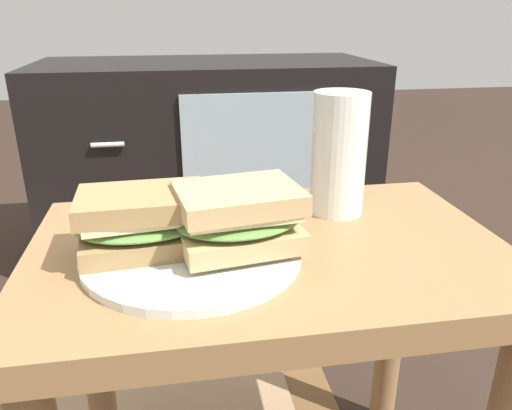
{
  "coord_description": "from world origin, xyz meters",
  "views": [
    {
      "loc": [
        -0.1,
        -0.52,
        0.72
      ],
      "look_at": [
        -0.02,
        0.0,
        0.51
      ],
      "focal_mm": 34.72,
      "sensor_mm": 36.0,
      "label": 1
    }
  ],
  "objects_px": {
    "sandwich_back": "(239,217)",
    "beer_glass": "(338,156)",
    "plate": "(192,253)",
    "sandwich_front": "(143,221)",
    "tv_cabinet": "(209,159)"
  },
  "relations": [
    {
      "from": "tv_cabinet",
      "to": "plate",
      "type": "relative_size",
      "value": 3.93
    },
    {
      "from": "plate",
      "to": "beer_glass",
      "type": "height_order",
      "value": "beer_glass"
    },
    {
      "from": "sandwich_back",
      "to": "beer_glass",
      "type": "xyz_separation_m",
      "value": [
        0.15,
        0.11,
        0.03
      ]
    },
    {
      "from": "plate",
      "to": "sandwich_front",
      "type": "xyz_separation_m",
      "value": [
        -0.05,
        0.01,
        0.04
      ]
    },
    {
      "from": "tv_cabinet",
      "to": "beer_glass",
      "type": "bearing_deg",
      "value": -82.67
    },
    {
      "from": "plate",
      "to": "beer_glass",
      "type": "distance_m",
      "value": 0.24
    },
    {
      "from": "plate",
      "to": "sandwich_front",
      "type": "distance_m",
      "value": 0.06
    },
    {
      "from": "sandwich_front",
      "to": "plate",
      "type": "bearing_deg",
      "value": -10.75
    },
    {
      "from": "sandwich_back",
      "to": "beer_glass",
      "type": "bearing_deg",
      "value": 37.39
    },
    {
      "from": "tv_cabinet",
      "to": "sandwich_front",
      "type": "xyz_separation_m",
      "value": [
        -0.14,
        -0.96,
        0.21
      ]
    },
    {
      "from": "sandwich_back",
      "to": "beer_glass",
      "type": "distance_m",
      "value": 0.19
    },
    {
      "from": "sandwich_front",
      "to": "beer_glass",
      "type": "height_order",
      "value": "beer_glass"
    },
    {
      "from": "sandwich_front",
      "to": "tv_cabinet",
      "type": "bearing_deg",
      "value": 81.68
    },
    {
      "from": "sandwich_back",
      "to": "plate",
      "type": "bearing_deg",
      "value": 169.25
    },
    {
      "from": "tv_cabinet",
      "to": "plate",
      "type": "xyz_separation_m",
      "value": [
        -0.09,
        -0.97,
        0.17
      ]
    }
  ]
}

